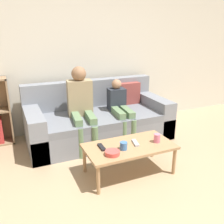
# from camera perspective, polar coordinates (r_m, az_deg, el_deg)

# --- Properties ---
(ground_plane) EXTENTS (22.00, 22.00, 0.00)m
(ground_plane) POSITION_cam_1_polar(r_m,az_deg,el_deg) (2.46, 11.81, -23.64)
(ground_plane) COLOR tan
(wall_back) EXTENTS (12.00, 0.06, 2.60)m
(wall_back) POSITION_cam_1_polar(r_m,az_deg,el_deg) (4.15, -7.94, 13.78)
(wall_back) COLOR beige
(wall_back) RESTS_ON ground_plane
(couch) EXTENTS (2.13, 0.99, 0.85)m
(couch) POSITION_cam_1_polar(r_m,az_deg,el_deg) (3.87, -3.13, -2.00)
(couch) COLOR gray
(couch) RESTS_ON ground_plane
(coffee_table) EXTENTS (1.03, 0.54, 0.36)m
(coffee_table) POSITION_cam_1_polar(r_m,az_deg,el_deg) (2.92, 3.97, -8.22)
(coffee_table) COLOR #A87F56
(coffee_table) RESTS_ON ground_plane
(person_adult) EXTENTS (0.40, 0.70, 1.13)m
(person_adult) POSITION_cam_1_polar(r_m,az_deg,el_deg) (3.57, -7.11, 2.40)
(person_adult) COLOR #66845B
(person_adult) RESTS_ON ground_plane
(person_child) EXTENTS (0.31, 0.68, 0.90)m
(person_child) POSITION_cam_1_polar(r_m,az_deg,el_deg) (3.76, 1.81, 1.20)
(person_child) COLOR #66845B
(person_child) RESTS_ON ground_plane
(cup_near) EXTENTS (0.08, 0.08, 0.09)m
(cup_near) POSITION_cam_1_polar(r_m,az_deg,el_deg) (2.78, 2.65, -7.73)
(cup_near) COLOR #3D70B2
(cup_near) RESTS_ON coffee_table
(cup_far) EXTENTS (0.08, 0.08, 0.10)m
(cup_far) POSITION_cam_1_polar(r_m,az_deg,el_deg) (2.99, 10.23, -5.90)
(cup_far) COLOR pink
(cup_far) RESTS_ON coffee_table
(tv_remote_0) EXTENTS (0.05, 0.17, 0.02)m
(tv_remote_0) POSITION_cam_1_polar(r_m,az_deg,el_deg) (2.83, -2.38, -8.03)
(tv_remote_0) COLOR black
(tv_remote_0) RESTS_ON coffee_table
(tv_remote_1) EXTENTS (0.08, 0.18, 0.02)m
(tv_remote_1) POSITION_cam_1_polar(r_m,az_deg,el_deg) (2.94, 5.37, -7.02)
(tv_remote_1) COLOR #B7B7BC
(tv_remote_1) RESTS_ON coffee_table
(snack_bowl) EXTENTS (0.16, 0.16, 0.05)m
(snack_bowl) POSITION_cam_1_polar(r_m,az_deg,el_deg) (2.68, 0.08, -9.32)
(snack_bowl) COLOR #DB4C47
(snack_bowl) RESTS_ON coffee_table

